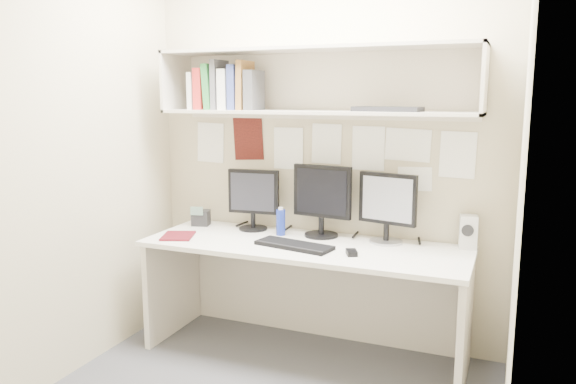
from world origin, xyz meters
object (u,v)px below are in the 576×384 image
at_px(desk, 304,299).
at_px(monitor_center, 322,198).
at_px(maroon_notebook, 178,236).
at_px(desk_phone, 201,217).
at_px(monitor_right, 387,205).
at_px(keyboard, 294,245).
at_px(monitor_left, 253,196).
at_px(speaker, 468,232).

xyz_separation_m(desk, monitor_center, (0.03, 0.22, 0.62)).
height_order(maroon_notebook, desk_phone, desk_phone).
distance_m(desk, monitor_right, 0.79).
distance_m(keyboard, maroon_notebook, 0.79).
xyz_separation_m(monitor_right, keyboard, (-0.49, -0.32, -0.23)).
relative_size(desk, monitor_left, 4.88).
bearing_deg(keyboard, monitor_center, 89.74).
xyz_separation_m(keyboard, speaker, (0.97, 0.37, 0.09)).
relative_size(monitor_center, desk_phone, 3.26).
relative_size(desk, speaker, 9.99).
bearing_deg(speaker, keyboard, -167.63).
bearing_deg(monitor_center, speaker, 9.80).
height_order(monitor_left, keyboard, monitor_left).
xyz_separation_m(monitor_left, desk_phone, (-0.40, -0.03, -0.17)).
distance_m(maroon_notebook, desk_phone, 0.35).
distance_m(monitor_center, speaker, 0.92).
xyz_separation_m(desk, desk_phone, (-0.85, 0.19, 0.42)).
xyz_separation_m(monitor_center, keyboard, (-0.06, -0.32, -0.24)).
xyz_separation_m(monitor_center, speaker, (0.91, 0.05, -0.15)).
height_order(monitor_center, desk_phone, monitor_center).
relative_size(monitor_left, maroon_notebook, 1.76).
bearing_deg(desk_phone, desk, -26.98).
distance_m(monitor_left, speaker, 1.40).
bearing_deg(speaker, monitor_center, 174.43).
height_order(monitor_center, maroon_notebook, monitor_center).
xyz_separation_m(desk, monitor_left, (-0.45, 0.22, 0.59)).
relative_size(keyboard, desk_phone, 3.36).
relative_size(desk, keyboard, 4.19).
xyz_separation_m(monitor_left, monitor_center, (0.49, -0.00, 0.03)).
bearing_deg(speaker, monitor_left, 173.36).
bearing_deg(monitor_left, maroon_notebook, -140.27).
relative_size(monitor_left, keyboard, 0.86).
height_order(monitor_right, desk_phone, monitor_right).
bearing_deg(monitor_right, maroon_notebook, -151.63).
height_order(monitor_right, speaker, monitor_right).
bearing_deg(monitor_center, desk_phone, -171.02).
height_order(monitor_left, monitor_center, monitor_center).
height_order(monitor_left, speaker, monitor_left).
distance_m(speaker, maroon_notebook, 1.81).
relative_size(monitor_right, maroon_notebook, 1.86).
bearing_deg(desk_phone, monitor_left, -9.75).
relative_size(monitor_center, monitor_right, 1.07).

